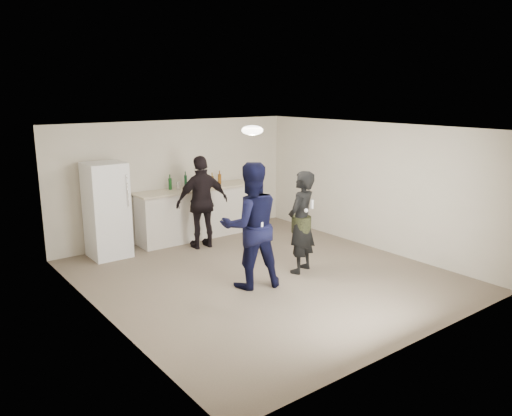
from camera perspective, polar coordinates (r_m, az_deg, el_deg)
floor at (r=8.62m, az=0.81°, el=-7.71°), size 6.00×6.00×0.00m
ceiling at (r=8.08m, az=0.87°, el=9.11°), size 6.00×6.00×0.00m
wall_back at (r=10.74m, az=-9.10°, el=3.23°), size 6.00×0.00×6.00m
wall_front at (r=6.26m, az=18.08°, el=-4.42°), size 6.00×0.00×6.00m
wall_left at (r=6.96m, az=-17.31°, el=-2.62°), size 0.00×6.00×6.00m
wall_right at (r=10.16m, az=13.16°, el=2.48°), size 0.00×6.00×6.00m
counter at (r=10.74m, az=-6.78°, el=-0.65°), size 2.60×0.56×1.05m
counter_top at (r=10.62m, az=-6.85°, el=2.21°), size 2.68×0.64×0.04m
fridge at (r=9.76m, az=-16.70°, el=-0.25°), size 0.70×0.70×1.80m
fridge_handle at (r=9.44m, az=-14.47°, el=1.93°), size 0.02×0.02×0.60m
ceiling_dome at (r=8.32m, az=-0.42°, el=8.88°), size 0.36×0.36×0.16m
shaker at (r=10.42m, az=-8.85°, el=2.52°), size 0.08×0.08×0.17m
man at (r=7.88m, az=-0.61°, el=-2.01°), size 1.17×1.04×2.02m
woman at (r=8.58m, az=5.21°, el=-1.63°), size 0.76×0.63×1.78m
camo_shorts at (r=8.59m, az=5.20°, el=-1.87°), size 0.34×0.34×0.28m
spectator at (r=9.95m, az=-6.15°, el=0.66°), size 1.14×0.60×1.86m
remote_man at (r=7.65m, az=0.64°, el=-2.16°), size 0.04×0.04×0.15m
nunchuk_man at (r=7.76m, az=1.20°, el=-2.47°), size 0.07×0.07×0.07m
remote_woman at (r=8.32m, az=6.42°, el=0.44°), size 0.04×0.04×0.15m
nunchuk_woman at (r=8.30m, az=5.75°, el=-0.29°), size 0.07×0.07×0.07m
bottle_cluster at (r=10.71m, az=-6.61°, el=3.04°), size 1.25×0.36×0.26m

